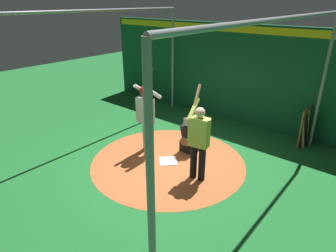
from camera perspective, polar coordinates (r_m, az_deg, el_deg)
The scene contains 9 objects.
ground_plane at distance 7.16m, azimuth -0.00°, elevation -6.99°, with size 26.66×26.66×0.00m, color #1E6B2D.
dirt_circle at distance 7.16m, azimuth -0.00°, elevation -6.97°, with size 3.74×3.74×0.01m, color #B76033.
home_plate at distance 7.15m, azimuth -0.00°, elevation -6.90°, with size 0.42×0.42×0.01m, color white.
batter at distance 7.15m, azimuth -4.43°, elevation 2.58°, with size 0.68×0.49×2.12m.
catcher at distance 7.46m, azimuth 4.24°, elevation -2.38°, with size 0.58×0.40×0.97m.
visitor at distance 6.10m, azimuth 6.07°, elevation -2.53°, with size 0.55×0.54×2.04m.
back_wall at distance 9.38m, azimuth 14.10°, elevation 9.82°, with size 0.23×10.66×3.01m.
cage_frame at distance 6.29m, azimuth -0.00°, elevation 12.21°, with size 6.33×4.89×3.43m.
bat_rack at distance 8.76m, azimuth 25.69°, elevation 0.06°, with size 1.06×0.20×1.05m.
Camera 1 is at (4.73, 3.96, 3.64)m, focal length 30.96 mm.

